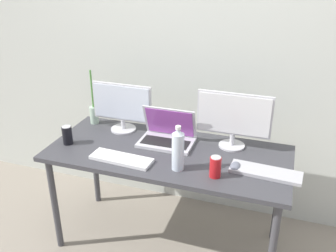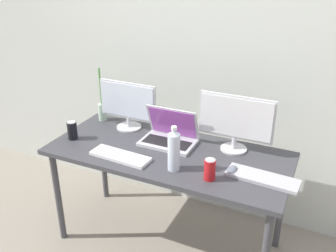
{
  "view_description": "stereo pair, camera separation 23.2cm",
  "coord_description": "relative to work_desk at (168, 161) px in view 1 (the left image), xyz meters",
  "views": [
    {
      "loc": [
        0.67,
        -2.0,
        1.9
      ],
      "look_at": [
        0.0,
        0.0,
        0.92
      ],
      "focal_mm": 40.0,
      "sensor_mm": 36.0,
      "label": 1
    },
    {
      "loc": [
        0.89,
        -1.92,
        1.9
      ],
      "look_at": [
        0.0,
        0.0,
        0.92
      ],
      "focal_mm": 40.0,
      "sensor_mm": 36.0,
      "label": 2
    }
  ],
  "objects": [
    {
      "name": "ground_plane",
      "position": [
        0.0,
        0.0,
        -0.67
      ],
      "size": [
        16.0,
        16.0,
        0.0
      ],
      "primitive_type": "plane",
      "color": "gray"
    },
    {
      "name": "wall_back",
      "position": [
        0.0,
        0.59,
        0.63
      ],
      "size": [
        7.0,
        0.08,
        2.6
      ],
      "primitive_type": "cube",
      "color": "silver",
      "rests_on": "ground"
    },
    {
      "name": "work_desk",
      "position": [
        0.0,
        0.0,
        0.0
      ],
      "size": [
        1.55,
        0.68,
        0.74
      ],
      "color": "#424247",
      "rests_on": "ground"
    },
    {
      "name": "monitor_left",
      "position": [
        -0.41,
        0.2,
        0.26
      ],
      "size": [
        0.44,
        0.18,
        0.35
      ],
      "color": "silver",
      "rests_on": "work_desk"
    },
    {
      "name": "monitor_center",
      "position": [
        0.38,
        0.2,
        0.28
      ],
      "size": [
        0.48,
        0.17,
        0.37
      ],
      "color": "silver",
      "rests_on": "work_desk"
    },
    {
      "name": "laptop_silver",
      "position": [
        -0.04,
        0.12,
        0.13
      ],
      "size": [
        0.36,
        0.24,
        0.24
      ],
      "color": "silver",
      "rests_on": "work_desk"
    },
    {
      "name": "keyboard_main",
      "position": [
        0.62,
        -0.07,
        0.08
      ],
      "size": [
        0.42,
        0.16,
        0.02
      ],
      "primitive_type": "cube",
      "rotation": [
        0.0,
        0.0,
        -0.07
      ],
      "color": "#B2B2B7",
      "rests_on": "work_desk"
    },
    {
      "name": "keyboard_aux",
      "position": [
        -0.24,
        -0.2,
        0.08
      ],
      "size": [
        0.4,
        0.15,
        0.02
      ],
      "primitive_type": "cube",
      "rotation": [
        0.0,
        0.0,
        -0.06
      ],
      "color": "white",
      "rests_on": "work_desk"
    },
    {
      "name": "mouse_by_keyboard",
      "position": [
        0.44,
        -0.08,
        0.09
      ],
      "size": [
        0.07,
        0.11,
        0.03
      ],
      "primitive_type": "ellipsoid",
      "rotation": [
        0.0,
        0.0,
        -0.05
      ],
      "color": "slate",
      "rests_on": "work_desk"
    },
    {
      "name": "water_bottle",
      "position": [
        0.12,
        -0.18,
        0.2
      ],
      "size": [
        0.07,
        0.07,
        0.28
      ],
      "color": "silver",
      "rests_on": "work_desk"
    },
    {
      "name": "soda_can_near_keyboard",
      "position": [
        0.35,
        -0.19,
        0.13
      ],
      "size": [
        0.07,
        0.07,
        0.13
      ],
      "color": "red",
      "rests_on": "work_desk"
    },
    {
      "name": "soda_can_by_laptop",
      "position": [
        -0.67,
        -0.11,
        0.13
      ],
      "size": [
        0.07,
        0.07,
        0.13
      ],
      "color": "black",
      "rests_on": "work_desk"
    },
    {
      "name": "bamboo_vase",
      "position": [
        -0.66,
        0.25,
        0.15
      ],
      "size": [
        0.06,
        0.06,
        0.41
      ],
      "color": "#B2D1B7",
      "rests_on": "work_desk"
    }
  ]
}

